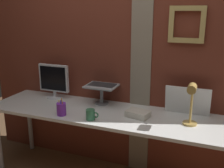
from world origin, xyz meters
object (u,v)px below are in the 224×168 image
object	(u,v)px
pen_cup	(61,109)
coffee_mug	(91,115)
whiteboard_panel	(187,101)
desk_lamp	(191,100)
laptop	(104,80)
monitor	(54,80)

from	to	relation	value
pen_cup	coffee_mug	bearing A→B (deg)	0.06
whiteboard_panel	desk_lamp	world-z (taller)	desk_lamp
laptop	coffee_mug	world-z (taller)	laptop
whiteboard_panel	pen_cup	world-z (taller)	whiteboard_panel
laptop	desk_lamp	xyz separation A→B (m)	(0.89, -0.31, -0.01)
monitor	desk_lamp	size ratio (longest dim) A/B	0.98
laptop	whiteboard_panel	world-z (taller)	laptop
monitor	coffee_mug	size ratio (longest dim) A/B	3.13
whiteboard_panel	pen_cup	distance (m)	1.15
whiteboard_panel	coffee_mug	xyz separation A→B (m)	(-0.77, -0.43, -0.08)
whiteboard_panel	coffee_mug	world-z (taller)	whiteboard_panel
laptop	coffee_mug	distance (m)	0.52
desk_lamp	pen_cup	bearing A→B (deg)	-171.73
desk_lamp	coffee_mug	world-z (taller)	desk_lamp
pen_cup	whiteboard_panel	bearing A→B (deg)	22.11
whiteboard_panel	monitor	bearing A→B (deg)	-179.04
monitor	whiteboard_panel	distance (m)	1.40
laptop	desk_lamp	world-z (taller)	laptop
monitor	desk_lamp	bearing A→B (deg)	-9.67
whiteboard_panel	desk_lamp	size ratio (longest dim) A/B	1.07
whiteboard_panel	coffee_mug	size ratio (longest dim) A/B	3.43
whiteboard_panel	pen_cup	bearing A→B (deg)	-157.89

